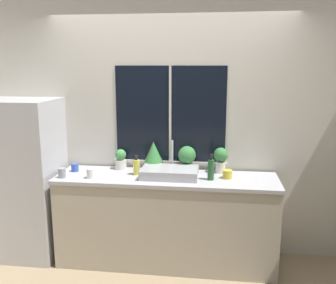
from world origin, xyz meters
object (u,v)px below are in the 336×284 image
(potted_plant_far_left, at_px, (121,159))
(mug_yellow, at_px, (227,174))
(refrigerator, at_px, (24,178))
(bottle_tall, at_px, (211,169))
(mug_grey, at_px, (62,173))
(potted_plant_center_left, at_px, (154,153))
(mug_blue, at_px, (75,167))
(soap_bottle, at_px, (136,167))
(potted_plant_center_right, at_px, (187,157))
(mug_white, at_px, (91,173))
(sink, at_px, (170,172))
(potted_plant_far_right, at_px, (221,158))

(potted_plant_far_left, height_order, mug_yellow, potted_plant_far_left)
(refrigerator, bearing_deg, bottle_tall, -2.34)
(mug_grey, bearing_deg, refrigerator, 158.68)
(potted_plant_center_left, distance_m, mug_blue, 0.83)
(bottle_tall, bearing_deg, soap_bottle, 174.24)
(potted_plant_center_right, distance_m, mug_white, 0.98)
(mug_blue, distance_m, mug_grey, 0.23)
(potted_plant_far_left, distance_m, potted_plant_center_left, 0.36)
(bottle_tall, height_order, mug_grey, bottle_tall)
(sink, relative_size, mug_yellow, 5.96)
(soap_bottle, xyz_separation_m, mug_white, (-0.42, -0.17, -0.03))
(potted_plant_far_left, xyz_separation_m, potted_plant_center_left, (0.35, 0.00, 0.08))
(bottle_tall, height_order, mug_white, bottle_tall)
(mug_yellow, distance_m, mug_white, 1.33)
(mug_yellow, bearing_deg, sink, -176.74)
(mug_blue, xyz_separation_m, mug_grey, (-0.04, -0.23, 0.01))
(mug_yellow, xyz_separation_m, mug_white, (-1.32, -0.17, 0.01))
(refrigerator, height_order, potted_plant_center_right, refrigerator)
(refrigerator, distance_m, mug_white, 0.83)
(sink, xyz_separation_m, potted_plant_far_left, (-0.55, 0.22, 0.06))
(potted_plant_center_right, height_order, soap_bottle, potted_plant_center_right)
(potted_plant_far_right, distance_m, mug_grey, 1.59)
(mug_white, distance_m, mug_grey, 0.29)
(potted_plant_far_left, distance_m, potted_plant_center_right, 0.70)
(mug_blue, bearing_deg, bottle_tall, -4.46)
(refrigerator, relative_size, mug_white, 16.95)
(potted_plant_far_right, height_order, bottle_tall, potted_plant_far_right)
(mug_white, bearing_deg, sink, 10.26)
(mug_yellow, height_order, mug_white, mug_white)
(potted_plant_far_left, bearing_deg, potted_plant_center_left, 0.00)
(potted_plant_center_left, distance_m, potted_plant_center_right, 0.35)
(potted_plant_far_left, relative_size, mug_blue, 2.60)
(refrigerator, distance_m, potted_plant_center_left, 1.39)
(soap_bottle, height_order, mug_white, soap_bottle)
(potted_plant_center_left, relative_size, potted_plant_center_right, 1.14)
(refrigerator, distance_m, sink, 1.56)
(sink, xyz_separation_m, mug_grey, (-1.04, -0.16, 0.00))
(potted_plant_center_left, height_order, mug_white, potted_plant_center_left)
(sink, height_order, mug_white, sink)
(potted_plant_center_left, bearing_deg, sink, -48.23)
(refrigerator, distance_m, mug_grey, 0.57)
(potted_plant_far_left, relative_size, potted_plant_center_right, 0.80)
(mug_blue, xyz_separation_m, mug_yellow, (1.56, -0.04, 0.00))
(mug_yellow, relative_size, mug_grey, 0.97)
(mug_yellow, bearing_deg, potted_plant_far_right, 109.21)
(refrigerator, height_order, potted_plant_center_left, refrigerator)
(potted_plant_center_right, xyz_separation_m, soap_bottle, (-0.49, -0.18, -0.08))
(potted_plant_center_right, distance_m, mug_blue, 1.17)
(potted_plant_far_left, bearing_deg, soap_bottle, -41.38)
(bottle_tall, xyz_separation_m, mug_white, (-1.16, -0.10, -0.06))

